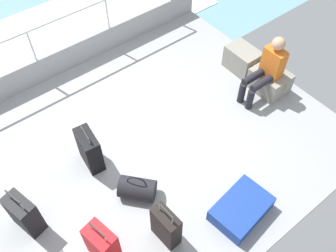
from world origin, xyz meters
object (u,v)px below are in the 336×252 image
Objects in this scene: suitcase_3 at (90,150)px; suitcase_4 at (166,226)px; duffel_bag at (137,189)px; suitcase_1 at (102,244)px; cargo_crate_1 at (270,81)px; cargo_crate_0 at (242,59)px; passenger_seated at (267,68)px; suitcase_0 at (241,209)px; suitcase_2 at (24,214)px.

suitcase_3 is 1.52m from suitcase_4.
duffel_bag is (-0.69, 0.06, -0.13)m from suitcase_4.
suitcase_1 is 0.76m from suitcase_4.
cargo_crate_0 is at bearing 179.61° from cargo_crate_1.
cargo_crate_0 is 3.84m from suitcase_1.
passenger_seated is 2.93m from suitcase_3.
suitcase_0 is 1.78m from suitcase_1.
cargo_crate_1 is at bearing 123.81° from suitcase_0.
cargo_crate_1 is at bearing -0.39° from cargo_crate_0.
passenger_seated is 1.95× the size of duffel_bag.
suitcase_4 is at bearing -61.19° from cargo_crate_0.
suitcase_1 is 1.02× the size of suitcase_3.
suitcase_2 is 1.06× the size of suitcase_3.
suitcase_2 is (-0.90, -0.54, -0.00)m from suitcase_1.
duffel_bag is at bearing -139.43° from suitcase_0.
suitcase_2 is at bearing -110.54° from duffel_bag.
passenger_seated reaches higher than suitcase_0.
suitcase_1 is 0.99× the size of suitcase_4.
suitcase_3 is (-0.33, 1.11, 0.01)m from suitcase_2.
suitcase_3 is 0.86m from duffel_bag.
passenger_seated is 2.70m from duffel_bag.
suitcase_0 is at bearing 40.57° from duffel_bag.
suitcase_1 is at bearing 31.15° from suitcase_2.
suitcase_4 reaches higher than duffel_bag.
duffel_bag is at bearing 175.00° from suitcase_4.
passenger_seated reaches higher than suitcase_2.
suitcase_2 is 1.03× the size of suitcase_4.
suitcase_4 is 0.71m from duffel_bag.
duffel_bag is (0.49, 1.31, -0.14)m from suitcase_2.
suitcase_1 reaches higher than cargo_crate_0.
suitcase_0 is at bearing 30.56° from suitcase_3.
passenger_seated is 2.90m from suitcase_4.
passenger_seated is 3.50m from suitcase_1.
cargo_crate_0 is 0.63m from cargo_crate_1.
suitcase_4 reaches higher than suitcase_0.
cargo_crate_1 is 0.87× the size of suitcase_1.
suitcase_3 is at bearing -165.75° from duffel_bag.
suitcase_2 is at bearing -133.36° from suitcase_4.
suitcase_4 is at bearing -109.99° from suitcase_0.
suitcase_4 is at bearing 68.30° from suitcase_1.
suitcase_4 is (0.96, -2.90, 0.10)m from cargo_crate_1.
suitcase_3 is at bearing -174.42° from suitcase_4.
cargo_crate_1 is 0.58× the size of passenger_seated.
suitcase_1 is at bearing -79.31° from cargo_crate_1.
suitcase_0 is (1.94, -1.96, -0.10)m from cargo_crate_0.
suitcase_2 is 1.41m from duffel_bag.
suitcase_0 is 1.11× the size of suitcase_2.
passenger_seated is 1.31× the size of suitcase_0.
suitcase_2 reaches higher than cargo_crate_0.
suitcase_0 is 1.36m from duffel_bag.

